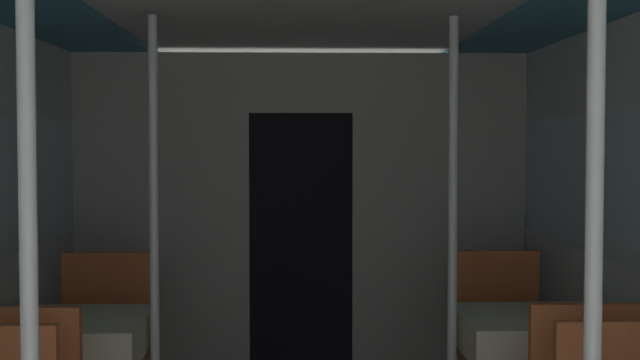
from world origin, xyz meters
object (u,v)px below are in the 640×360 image
at_px(support_pole_right_0, 592,348).
at_px(support_pole_right_1, 452,251).
at_px(dining_table_right_1, 534,342).
at_px(support_pole_left_0, 30,352).
at_px(dining_table_left_1, 70,345).
at_px(support_pole_left_1, 154,252).

relative_size(support_pole_right_0, support_pole_right_1, 1.00).
bearing_deg(dining_table_right_1, support_pole_right_1, 180.00).
relative_size(support_pole_left_0, dining_table_right_1, 2.77).
xyz_separation_m(dining_table_left_1, support_pole_left_1, (0.37, 0.00, 0.41)).
xyz_separation_m(dining_table_right_1, support_pole_right_1, (-0.37, 0.00, 0.41)).
relative_size(dining_table_left_1, support_pole_left_1, 0.36).
height_order(support_pole_left_1, dining_table_right_1, support_pole_left_1).
xyz_separation_m(support_pole_left_0, dining_table_left_1, (-0.37, 1.84, -0.41)).
distance_m(dining_table_left_1, support_pole_right_0, 2.53).
bearing_deg(support_pole_right_1, support_pole_left_0, -125.46).
relative_size(dining_table_left_1, support_pole_right_0, 0.36).
bearing_deg(dining_table_left_1, support_pole_right_1, 0.00).
height_order(support_pole_left_0, support_pole_left_1, same).
relative_size(support_pole_left_0, support_pole_left_1, 1.00).
height_order(support_pole_right_0, dining_table_right_1, support_pole_right_0).
bearing_deg(dining_table_left_1, dining_table_right_1, 0.00).
height_order(support_pole_left_0, dining_table_right_1, support_pole_left_0).
relative_size(support_pole_left_0, support_pole_right_1, 1.00).
relative_size(support_pole_left_1, support_pole_right_1, 1.00).
relative_size(support_pole_right_0, dining_table_right_1, 2.77).
bearing_deg(support_pole_left_1, dining_table_right_1, 0.00).
bearing_deg(support_pole_left_1, dining_table_left_1, 180.00).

